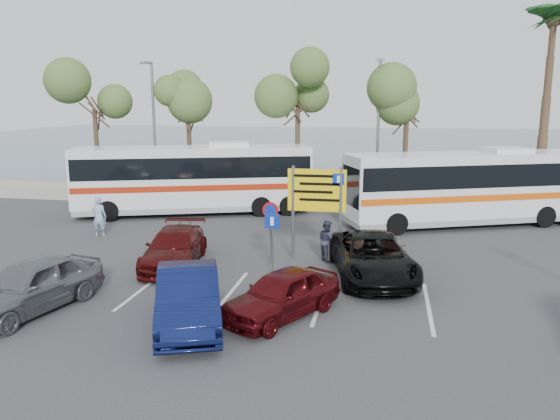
% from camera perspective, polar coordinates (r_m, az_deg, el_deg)
% --- Properties ---
extents(ground, '(120.00, 120.00, 0.00)m').
position_cam_1_polar(ground, '(18.19, -0.69, -7.89)').
color(ground, '#37373A').
rests_on(ground, ground).
extents(kerb_strip, '(44.00, 2.40, 0.15)m').
position_cam_1_polar(kerb_strip, '(31.57, 4.49, 0.55)').
color(kerb_strip, '#9C9B8E').
rests_on(kerb_strip, ground).
extents(seawall, '(48.00, 0.80, 0.60)m').
position_cam_1_polar(seawall, '(33.48, 4.90, 1.57)').
color(seawall, gray).
rests_on(seawall, ground).
extents(sea, '(140.00, 140.00, 0.00)m').
position_cam_1_polar(sea, '(77.12, 8.50, 6.85)').
color(sea, '#45596E').
rests_on(sea, ground).
extents(tree_far_left, '(3.20, 3.20, 7.60)m').
position_cam_1_polar(tree_far_left, '(35.43, -18.92, 11.34)').
color(tree_far_left, '#382619').
rests_on(tree_far_left, kerb_strip).
extents(tree_left, '(3.20, 3.20, 7.20)m').
position_cam_1_polar(tree_left, '(32.88, -9.60, 11.26)').
color(tree_left, '#382619').
rests_on(tree_left, kerb_strip).
extents(tree_mid, '(3.20, 3.20, 8.00)m').
position_cam_1_polar(tree_mid, '(31.21, 1.88, 12.60)').
color(tree_mid, '#382619').
rests_on(tree_mid, kerb_strip).
extents(tree_right, '(3.20, 3.20, 7.40)m').
position_cam_1_polar(tree_right, '(30.82, 13.18, 11.42)').
color(tree_right, '#382619').
rests_on(tree_right, kerb_strip).
extents(palm_tree, '(4.80, 4.80, 11.20)m').
position_cam_1_polar(palm_tree, '(32.05, 26.70, 17.17)').
color(palm_tree, '#382619').
rests_on(palm_tree, kerb_strip).
extents(street_lamp_left, '(0.45, 1.15, 8.01)m').
position_cam_1_polar(street_lamp_left, '(33.23, -13.08, 8.70)').
color(street_lamp_left, slate).
rests_on(street_lamp_left, kerb_strip).
extents(street_lamp_right, '(0.45, 1.15, 8.01)m').
position_cam_1_polar(street_lamp_right, '(30.36, 10.22, 8.58)').
color(street_lamp_right, slate).
rests_on(street_lamp_right, kerb_strip).
extents(direction_sign, '(2.20, 0.12, 3.60)m').
position_cam_1_polar(direction_sign, '(20.47, 3.87, 1.31)').
color(direction_sign, slate).
rests_on(direction_sign, ground).
extents(sign_no_stop, '(0.60, 0.08, 2.35)m').
position_cam_1_polar(sign_no_stop, '(20.12, -0.99, -1.33)').
color(sign_no_stop, slate).
rests_on(sign_no_stop, ground).
extents(sign_parking, '(0.50, 0.07, 2.25)m').
position_cam_1_polar(sign_parking, '(18.55, -0.81, -2.77)').
color(sign_parking, slate).
rests_on(sign_parking, ground).
extents(lane_markings, '(12.02, 4.20, 0.01)m').
position_cam_1_polar(lane_markings, '(17.54, -5.06, -8.68)').
color(lane_markings, silver).
rests_on(lane_markings, ground).
extents(coach_bus_left, '(12.47, 6.62, 3.84)m').
position_cam_1_polar(coach_bus_left, '(29.39, -8.98, 3.00)').
color(coach_bus_left, silver).
rests_on(coach_bus_left, ground).
extents(coach_bus_right, '(12.14, 7.07, 3.77)m').
position_cam_1_polar(coach_bus_right, '(27.92, 19.16, 2.00)').
color(coach_bus_right, silver).
rests_on(coach_bus_right, ground).
extents(car_silver_a, '(2.83, 4.84, 1.55)m').
position_cam_1_polar(car_silver_a, '(17.42, -24.64, -7.18)').
color(car_silver_a, slate).
rests_on(car_silver_a, ground).
extents(car_blue, '(3.16, 4.95, 1.54)m').
position_cam_1_polar(car_blue, '(15.20, -9.57, -8.95)').
color(car_blue, '#0F1746').
rests_on(car_blue, ground).
extents(car_maroon, '(2.64, 4.90, 1.35)m').
position_cam_1_polar(car_maroon, '(20.51, -10.96, -3.89)').
color(car_maroon, '#480C0C').
rests_on(car_maroon, ground).
extents(car_red, '(3.35, 4.20, 1.34)m').
position_cam_1_polar(car_red, '(15.49, 0.17, -8.77)').
color(car_red, '#4F0B0F').
rests_on(car_red, ground).
extents(suv_black, '(3.56, 5.77, 1.49)m').
position_cam_1_polar(suv_black, '(19.05, 9.63, -4.80)').
color(suv_black, black).
rests_on(suv_black, ground).
extents(pedestrian_near, '(0.71, 0.52, 1.81)m').
position_cam_1_polar(pedestrian_near, '(25.65, -18.38, -0.66)').
color(pedestrian_near, '#889EC5').
rests_on(pedestrian_near, ground).
extents(pedestrian_far, '(0.91, 0.96, 1.57)m').
position_cam_1_polar(pedestrian_far, '(20.76, 4.92, -3.22)').
color(pedestrian_far, '#2D3244').
rests_on(pedestrian_far, ground).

